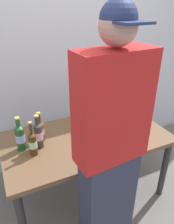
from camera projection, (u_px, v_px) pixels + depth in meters
ground_plane at (86, 191)px, 2.30m from camera, size 8.00×8.00×0.00m
desk at (86, 143)px, 2.01m from camera, size 1.50×0.82×0.70m
laptop at (101, 124)px, 2.08m from camera, size 0.37×0.34×0.20m
beer_bottle_dark at (33, 143)px, 1.69m from camera, size 0.07×0.07×0.30m
beer_bottle_brown at (40, 130)px, 1.87m from camera, size 0.07×0.07×0.28m
beer_bottle_green at (20, 137)px, 1.75m from camera, size 0.08×0.08×0.30m
beer_bottle_amber at (39, 134)px, 1.77m from camera, size 0.07×0.07×0.31m
person_figure at (110, 155)px, 1.37m from camera, size 0.46×0.28×1.83m
back_wall at (58, 55)px, 2.28m from camera, size 6.00×0.10×2.60m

